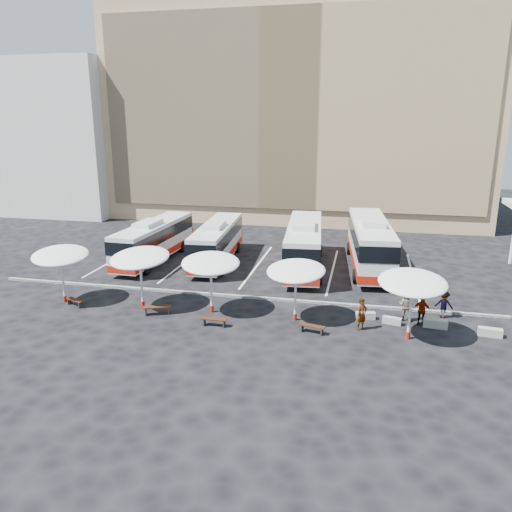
% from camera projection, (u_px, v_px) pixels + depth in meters
% --- Properties ---
extents(ground, '(120.00, 120.00, 0.00)m').
position_uv_depth(ground, '(231.00, 300.00, 32.53)').
color(ground, black).
rests_on(ground, ground).
extents(sandstone_building, '(42.00, 18.25, 29.60)m').
position_uv_depth(sandstone_building, '(300.00, 107.00, 59.12)').
color(sandstone_building, tan).
rests_on(sandstone_building, ground).
extents(apartment_block, '(14.00, 14.00, 18.00)m').
position_uv_depth(apartment_block, '(73.00, 138.00, 62.29)').
color(apartment_block, beige).
rests_on(apartment_block, ground).
extents(curb_divider, '(34.00, 0.25, 0.15)m').
position_uv_depth(curb_divider, '(233.00, 296.00, 32.98)').
color(curb_divider, black).
rests_on(curb_divider, ground).
extents(bay_lines, '(24.15, 12.00, 0.01)m').
position_uv_depth(bay_lines, '(257.00, 265.00, 40.05)').
color(bay_lines, white).
rests_on(bay_lines, ground).
extents(bus_0, '(2.93, 11.13, 3.50)m').
position_uv_depth(bus_0, '(154.00, 240.00, 40.96)').
color(bus_0, silver).
rests_on(bus_0, ground).
extents(bus_1, '(3.15, 11.06, 3.47)m').
position_uv_depth(bus_1, '(217.00, 241.00, 40.57)').
color(bus_1, silver).
rests_on(bus_1, ground).
extents(bus_2, '(3.67, 12.35, 3.86)m').
position_uv_depth(bus_2, '(304.00, 244.00, 38.88)').
color(bus_2, silver).
rests_on(bus_2, ground).
extents(bus_3, '(3.89, 12.97, 4.06)m').
position_uv_depth(bus_3, '(370.00, 241.00, 39.14)').
color(bus_3, silver).
rests_on(bus_3, ground).
extents(sunshade_0, '(4.53, 4.56, 3.64)m').
position_uv_depth(sunshade_0, '(60.00, 256.00, 31.32)').
color(sunshade_0, silver).
rests_on(sunshade_0, ground).
extents(sunshade_1, '(4.01, 4.05, 3.78)m').
position_uv_depth(sunshade_1, '(140.00, 258.00, 30.32)').
color(sunshade_1, silver).
rests_on(sunshade_1, ground).
extents(sunshade_2, '(4.41, 4.44, 3.65)m').
position_uv_depth(sunshade_2, '(211.00, 263.00, 29.62)').
color(sunshade_2, silver).
rests_on(sunshade_2, ground).
extents(sunshade_3, '(3.90, 3.93, 3.54)m').
position_uv_depth(sunshade_3, '(296.00, 271.00, 28.44)').
color(sunshade_3, silver).
rests_on(sunshade_3, ground).
extents(sunshade_4, '(3.89, 3.94, 3.72)m').
position_uv_depth(sunshade_4, '(413.00, 283.00, 25.92)').
color(sunshade_4, silver).
rests_on(sunshade_4, ground).
extents(wood_bench_0, '(1.44, 0.90, 0.43)m').
position_uv_depth(wood_bench_0, '(75.00, 301.00, 31.35)').
color(wood_bench_0, black).
rests_on(wood_bench_0, ground).
extents(wood_bench_1, '(1.72, 1.04, 0.51)m').
position_uv_depth(wood_bench_1, '(157.00, 308.00, 29.99)').
color(wood_bench_1, black).
rests_on(wood_bench_1, ground).
extents(wood_bench_2, '(1.46, 0.39, 0.45)m').
position_uv_depth(wood_bench_2, '(214.00, 320.00, 28.32)').
color(wood_bench_2, black).
rests_on(wood_bench_2, ground).
extents(wood_bench_3, '(1.48, 0.70, 0.44)m').
position_uv_depth(wood_bench_3, '(312.00, 327.00, 27.41)').
color(wood_bench_3, black).
rests_on(wood_bench_3, ground).
extents(conc_bench_0, '(1.16, 0.58, 0.42)m').
position_uv_depth(conc_bench_0, '(365.00, 316.00, 29.34)').
color(conc_bench_0, gray).
rests_on(conc_bench_0, ground).
extents(conc_bench_1, '(1.11, 0.60, 0.40)m').
position_uv_depth(conc_bench_1, '(392.00, 321.00, 28.65)').
color(conc_bench_1, gray).
rests_on(conc_bench_1, ground).
extents(conc_bench_2, '(1.36, 0.57, 0.49)m').
position_uv_depth(conc_bench_2, '(435.00, 324.00, 28.12)').
color(conc_bench_2, gray).
rests_on(conc_bench_2, ground).
extents(conc_bench_3, '(1.27, 0.56, 0.46)m').
position_uv_depth(conc_bench_3, '(490.00, 332.00, 27.02)').
color(conc_bench_3, gray).
rests_on(conc_bench_3, ground).
extents(passenger_0, '(0.79, 0.78, 1.84)m').
position_uv_depth(passenger_0, '(362.00, 314.00, 27.67)').
color(passenger_0, black).
rests_on(passenger_0, ground).
extents(passenger_1, '(1.11, 1.03, 1.84)m').
position_uv_depth(passenger_1, '(407.00, 306.00, 28.94)').
color(passenger_1, black).
rests_on(passenger_1, ground).
extents(passenger_2, '(1.04, 0.55, 1.69)m').
position_uv_depth(passenger_2, '(421.00, 310.00, 28.43)').
color(passenger_2, black).
rests_on(passenger_2, ground).
extents(passenger_3, '(1.17, 0.80, 1.67)m').
position_uv_depth(passenger_3, '(444.00, 304.00, 29.38)').
color(passenger_3, black).
rests_on(passenger_3, ground).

